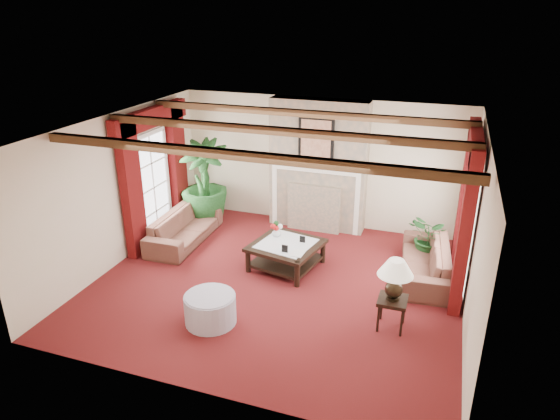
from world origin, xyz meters
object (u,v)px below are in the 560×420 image
at_px(sofa_right, 426,256).
at_px(sofa_left, 184,223).
at_px(potted_palm, 205,200).
at_px(ottoman, 210,309).
at_px(coffee_table, 286,255).
at_px(side_table, 391,313).

bearing_deg(sofa_right, sofa_left, -92.93).
relative_size(potted_palm, ottoman, 2.56).
xyz_separation_m(sofa_left, coffee_table, (2.26, -0.37, -0.16)).
height_order(sofa_left, ottoman, sofa_left).
xyz_separation_m(potted_palm, coffee_table, (2.30, -1.38, -0.28)).
distance_m(sofa_left, side_table, 4.58).
bearing_deg(ottoman, side_table, 16.08).
height_order(sofa_left, coffee_table, sofa_left).
distance_m(sofa_left, ottoman, 2.92).
bearing_deg(ottoman, coffee_table, 75.03).
height_order(sofa_left, potted_palm, potted_palm).
bearing_deg(sofa_left, side_table, -112.34).
height_order(sofa_right, side_table, sofa_right).
bearing_deg(side_table, sofa_right, 78.59).
relative_size(sofa_left, side_table, 4.15).
distance_m(sofa_left, sofa_right, 4.64).
xyz_separation_m(potted_palm, ottoman, (1.77, -3.36, -0.28)).
distance_m(potted_palm, side_table, 5.07).
bearing_deg(potted_palm, side_table, -31.18).
bearing_deg(ottoman, potted_palm, 117.84).
height_order(potted_palm, side_table, potted_palm).
bearing_deg(sofa_left, potted_palm, 0.71).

